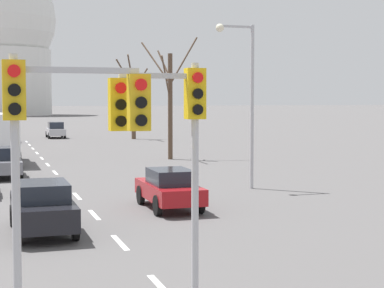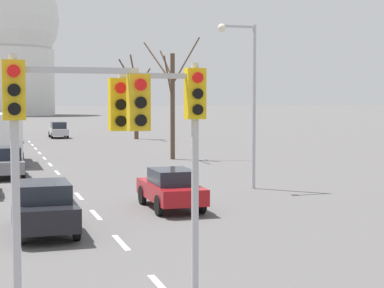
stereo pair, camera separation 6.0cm
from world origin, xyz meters
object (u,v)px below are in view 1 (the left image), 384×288
Objects in this scene: sedan_far_right at (42,207)px; sedan_near_left at (56,130)px; sedan_mid_centre at (169,188)px; traffic_signal_near_left at (61,124)px; street_lamp_right at (245,88)px; traffic_signal_centre_tall at (169,124)px; sedan_distant_centre at (3,162)px; sedan_near_right at (6,133)px.

sedan_near_left is at bearing 83.86° from sedan_far_right.
sedan_mid_centre is 5.59m from sedan_far_right.
traffic_signal_near_left reaches higher than sedan_near_left.
street_lamp_right is 41.57m from sedan_near_left.
traffic_signal_centre_tall is 22.73m from sedan_distant_centre.
sedan_near_left is at bearing 95.83° from street_lamp_right.
street_lamp_right reaches higher than sedan_near_right.
sedan_mid_centre is (5.11, 11.67, -2.81)m from traffic_signal_near_left.
sedan_distant_centre reaches higher than sedan_mid_centre.
street_lamp_right reaches higher than sedan_mid_centre.
sedan_near_left is 34.13m from sedan_distant_centre.
traffic_signal_near_left is 1.08× the size of sedan_near_left.
sedan_near_right reaches higher than sedan_mid_centre.
street_lamp_right is at bearing 36.76° from sedan_far_right.
traffic_signal_centre_tall is at bearing 23.64° from traffic_signal_near_left.
traffic_signal_centre_tall is 1.14× the size of sedan_mid_centre.
sedan_near_left is (-4.20, 41.19, -3.67)m from street_lamp_right.
sedan_far_right is (-4.75, -2.94, 0.03)m from sedan_mid_centre.
traffic_signal_centre_tall is at bearing -93.52° from sedan_near_left.
sedan_near_right reaches higher than sedan_near_left.
street_lamp_right reaches higher than sedan_distant_centre.
sedan_mid_centre is (4.68, -40.15, -0.08)m from sedan_near_right.
traffic_signal_near_left is 18.54m from street_lamp_right.
sedan_near_right is at bearing 91.87° from traffic_signal_centre_tall.
traffic_signal_centre_tall reaches higher than sedan_near_right.
sedan_distant_centre is at bearing 115.52° from sedan_mid_centre.
sedan_distant_centre is (-0.81, 14.60, -0.00)m from sedan_far_right.
sedan_near_right is (-5.10, -5.12, 0.02)m from sedan_near_left.
sedan_far_right is 0.99× the size of sedan_distant_centre.
traffic_signal_near_left reaches higher than sedan_far_right.
traffic_signal_near_left is at bearing -156.36° from traffic_signal_centre_tall.
sedan_distant_centre is at bearing -91.79° from sedan_near_right.
sedan_near_left is 1.00× the size of sedan_distant_centre.
sedan_near_left reaches higher than sedan_distant_centre.
traffic_signal_centre_tall is 1.09× the size of sedan_far_right.
traffic_signal_near_left reaches higher than sedan_near_right.
sedan_near_left is 45.27m from sedan_mid_centre.
street_lamp_right is 12.29m from sedan_far_right.
sedan_mid_centre is (-4.63, -4.07, -3.73)m from street_lamp_right.
street_lamp_right is at bearing -84.17° from sedan_near_left.
sedan_near_right is at bearing 88.21° from sedan_distant_centre.
traffic_signal_centre_tall is 1.07× the size of sedan_near_left.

